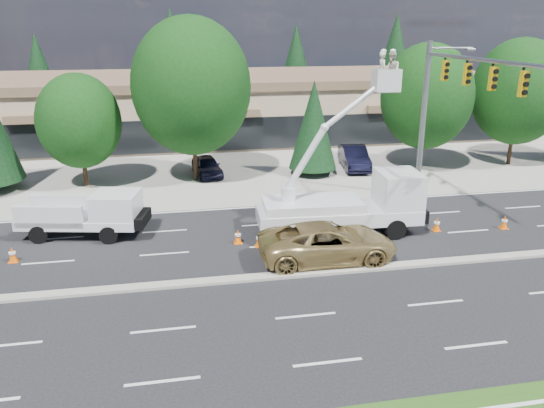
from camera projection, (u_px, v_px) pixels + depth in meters
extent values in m
plane|color=black|center=(287.00, 276.00, 21.90)|extent=(140.00, 140.00, 0.00)
cube|color=gray|center=(232.00, 160.00, 40.51)|extent=(140.00, 22.00, 0.01)
cube|color=gray|center=(287.00, 275.00, 21.88)|extent=(120.00, 0.55, 0.12)
cube|color=tan|center=(219.00, 108.00, 49.00)|extent=(50.00, 15.00, 5.00)
cube|color=brown|center=(219.00, 79.00, 48.15)|extent=(50.40, 15.40, 0.70)
cube|color=black|center=(228.00, 134.00, 42.30)|extent=(48.00, 0.12, 2.60)
cylinder|color=#332114|center=(85.00, 168.00, 33.75)|extent=(0.28, 0.28, 2.31)
ellipsoid|color=black|center=(79.00, 121.00, 32.78)|extent=(5.13, 5.13, 5.90)
cylinder|color=#332114|center=(195.00, 155.00, 34.79)|extent=(0.28, 0.28, 3.39)
ellipsoid|color=black|center=(192.00, 87.00, 33.36)|extent=(7.54, 7.54, 8.67)
cylinder|color=#332114|center=(312.00, 168.00, 36.59)|extent=(0.26, 0.26, 0.80)
cone|color=black|center=(313.00, 125.00, 35.61)|extent=(3.25, 3.25, 5.94)
cylinder|color=#332114|center=(422.00, 149.00, 37.65)|extent=(0.28, 0.28, 2.84)
ellipsoid|color=black|center=(427.00, 96.00, 36.45)|extent=(6.32, 6.32, 7.27)
cylinder|color=#332114|center=(511.00, 145.00, 38.84)|extent=(0.28, 0.28, 2.93)
ellipsoid|color=black|center=(519.00, 92.00, 37.61)|extent=(6.52, 6.52, 7.50)
cylinder|color=#332114|center=(45.00, 115.00, 57.73)|extent=(0.26, 0.26, 0.80)
cone|color=black|center=(39.00, 74.00, 56.30)|extent=(4.57, 4.57, 8.35)
cylinder|color=#332114|center=(175.00, 112.00, 60.15)|extent=(0.26, 0.26, 0.80)
cone|color=black|center=(172.00, 59.00, 58.28)|extent=(5.84, 5.84, 10.67)
cylinder|color=#332114|center=(295.00, 108.00, 62.58)|extent=(0.26, 0.26, 0.80)
cone|color=black|center=(296.00, 65.00, 60.99)|extent=(5.03, 5.03, 9.18)
cylinder|color=#332114|center=(391.00, 105.00, 64.65)|extent=(0.26, 0.26, 0.80)
cone|color=black|center=(395.00, 59.00, 62.86)|extent=(5.61, 5.61, 10.25)
cylinder|color=gray|center=(423.00, 122.00, 30.74)|extent=(0.32, 0.32, 9.00)
cylinder|color=gray|center=(478.00, 59.00, 24.86)|extent=(0.20, 10.00, 0.20)
cylinder|color=gray|center=(451.00, 48.00, 29.64)|extent=(2.60, 0.12, 0.12)
cube|color=gold|center=(445.00, 71.00, 27.89)|extent=(0.32, 0.22, 1.05)
cube|color=gold|center=(467.00, 74.00, 25.84)|extent=(0.32, 0.22, 1.05)
cube|color=gold|center=(493.00, 79.00, 23.80)|extent=(0.32, 0.22, 1.05)
cube|color=gold|center=(523.00, 84.00, 21.75)|extent=(0.32, 0.22, 1.05)
cube|color=silver|center=(81.00, 220.00, 25.85)|extent=(6.04, 3.21, 0.43)
cube|color=silver|center=(116.00, 207.00, 25.61)|extent=(2.47, 2.43, 1.43)
cube|color=black|center=(129.00, 204.00, 25.53)|extent=(0.44, 1.79, 0.96)
cube|color=silver|center=(64.00, 205.00, 26.58)|extent=(3.24, 0.93, 1.05)
cube|color=silver|center=(48.00, 217.00, 24.86)|extent=(3.24, 0.93, 1.05)
cube|color=silver|center=(338.00, 214.00, 26.09)|extent=(8.09, 2.84, 0.70)
cube|color=silver|center=(398.00, 192.00, 26.11)|extent=(2.12, 2.45, 1.99)
cube|color=black|center=(413.00, 188.00, 26.15)|extent=(0.19, 1.99, 1.20)
cube|color=silver|center=(313.00, 205.00, 25.76)|extent=(4.90, 2.56, 0.50)
cylinder|color=silver|center=(289.00, 195.00, 25.44)|extent=(0.70, 0.70, 0.80)
cube|color=silver|center=(386.00, 80.00, 24.24)|extent=(1.14, 0.96, 1.08)
imported|color=beige|center=(382.00, 71.00, 24.08)|extent=(0.45, 0.65, 1.72)
imported|color=beige|center=(392.00, 71.00, 24.14)|extent=(0.70, 0.87, 1.72)
ellipsoid|color=white|center=(384.00, 51.00, 23.80)|extent=(0.26, 0.26, 0.18)
ellipsoid|color=white|center=(393.00, 51.00, 23.85)|extent=(0.26, 0.26, 0.18)
cube|color=#F46007|center=(14.00, 261.00, 23.22)|extent=(0.40, 0.40, 0.03)
cone|color=#F46007|center=(12.00, 254.00, 23.11)|extent=(0.36, 0.36, 0.70)
cylinder|color=white|center=(12.00, 253.00, 23.09)|extent=(0.29, 0.29, 0.10)
cube|color=#F46007|center=(238.00, 243.00, 25.20)|extent=(0.40, 0.40, 0.03)
cone|color=#F46007|center=(238.00, 236.00, 25.09)|extent=(0.36, 0.36, 0.70)
cylinder|color=white|center=(238.00, 235.00, 25.07)|extent=(0.29, 0.29, 0.10)
cube|color=#F46007|center=(259.00, 246.00, 24.83)|extent=(0.40, 0.40, 0.03)
cone|color=#F46007|center=(259.00, 239.00, 24.72)|extent=(0.36, 0.36, 0.70)
cylinder|color=white|center=(259.00, 238.00, 24.70)|extent=(0.29, 0.29, 0.10)
cube|color=#F46007|center=(436.00, 230.00, 26.71)|extent=(0.40, 0.40, 0.03)
cone|color=#F46007|center=(437.00, 224.00, 26.61)|extent=(0.36, 0.36, 0.70)
cylinder|color=white|center=(437.00, 223.00, 26.58)|extent=(0.29, 0.29, 0.10)
cube|color=#F46007|center=(503.00, 228.00, 27.00)|extent=(0.40, 0.40, 0.03)
cone|color=#F46007|center=(504.00, 222.00, 26.90)|extent=(0.36, 0.36, 0.70)
cylinder|color=white|center=(505.00, 221.00, 26.87)|extent=(0.29, 0.29, 0.10)
imported|color=#A78D51|center=(328.00, 242.00, 23.13)|extent=(6.07, 2.86, 1.68)
imported|color=black|center=(207.00, 166.00, 36.19)|extent=(2.22, 4.16, 1.35)
imported|color=black|center=(354.00, 157.00, 37.97)|extent=(2.37, 5.03, 1.59)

